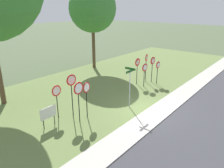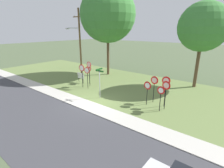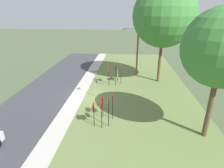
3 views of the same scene
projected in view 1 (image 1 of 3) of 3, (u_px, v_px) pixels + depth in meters
ground_plane at (146, 110)px, 15.10m from camera, size 160.00×160.00×0.00m
road_asphalt at (220, 134)px, 12.25m from camera, size 44.00×6.40×0.01m
sidewalk_strip at (157, 113)px, 14.62m from camera, size 44.00×1.60×0.06m
grass_median at (86, 90)px, 18.66m from camera, size 44.00×12.00×0.04m
stop_sign_near_left at (87, 92)px, 13.47m from camera, size 0.68×0.14×2.41m
stop_sign_near_right at (57, 95)px, 13.49m from camera, size 0.70×0.10×2.20m
stop_sign_far_left at (72, 87)px, 13.47m from camera, size 0.71×0.11×2.85m
stop_sign_far_center at (79, 93)px, 12.82m from camera, size 0.76×0.11×2.63m
yield_sign_near_left at (145, 70)px, 18.90m from camera, size 0.71×0.13×2.12m
yield_sign_near_right at (153, 63)px, 20.03m from camera, size 0.71×0.13×2.42m
yield_sign_far_left at (138, 65)px, 19.48m from camera, size 0.71×0.11×2.42m
yield_sign_far_right at (158, 67)px, 19.63m from camera, size 0.64×0.11×2.12m
yield_sign_center at (146, 61)px, 20.12m from camera, size 0.68×0.15×2.64m
street_name_post at (130, 84)px, 14.93m from camera, size 0.96×0.82×2.90m
notice_board at (48, 114)px, 12.73m from camera, size 1.10×0.07×1.25m
oak_tree_right at (93, 9)px, 23.34m from camera, size 5.13×5.13×9.13m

